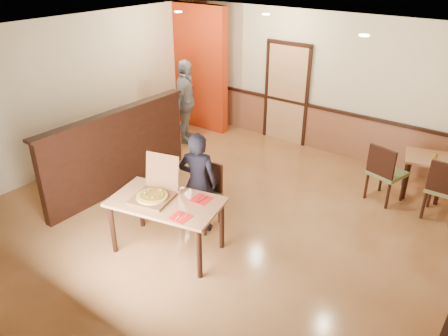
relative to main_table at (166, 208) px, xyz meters
The scene contains 24 objects.
floor 1.22m from the main_table, 84.00° to the left, with size 7.00×7.00×0.00m, color #BA7A48.
ceiling 2.33m from the main_table, 84.00° to the left, with size 7.00×7.00×0.00m, color black.
wall_back 4.55m from the main_table, 88.66° to the left, with size 7.00×7.00×0.00m, color beige.
wall_left 3.61m from the main_table, 163.64° to the left, with size 7.00×7.00×0.00m, color beige.
wainscot_back 4.47m from the main_table, 88.66° to the left, with size 7.00×0.04×0.90m, color brown.
chair_rail_back 4.45m from the main_table, 88.65° to the left, with size 7.00×0.06×0.06m, color black.
back_door 4.52m from the main_table, 98.87° to the left, with size 0.90×0.06×2.10m, color tan.
booth_partition 2.06m from the main_table, 157.19° to the left, with size 0.20×3.10×1.44m.
red_accent_panel 4.93m from the main_table, 124.97° to the left, with size 1.60×0.20×2.78m, color #AB2B0C.
spot_a 4.12m from the main_table, 128.13° to the left, with size 0.14×0.14×0.02m, color beige.
spot_b 4.13m from the main_table, 101.24° to the left, with size 0.14×0.14×0.02m, color beige.
spot_c 3.58m from the main_table, 58.92° to the left, with size 0.14×0.14×0.02m, color beige.
main_table is the anchor object (origin of this frame).
diner_chair 0.85m from the main_table, 91.96° to the left, with size 0.53×0.53×0.99m.
side_chair_left 3.69m from the main_table, 58.22° to the left, with size 0.63×0.63×1.03m.
side_chair_right 4.25m from the main_table, 47.55° to the left, with size 0.52×0.52×1.04m.
side_table 4.47m from the main_table, 57.29° to the left, with size 0.83×0.83×0.72m.
diner 0.69m from the main_table, 90.36° to the left, with size 0.57×0.37×1.56m, color black.
passerby 3.90m from the main_table, 127.51° to the left, with size 1.06×0.44×1.81m, color gray.
pizza_box 0.25m from the main_table, 168.66° to the right, with size 0.64×0.71×0.54m.
pizza 0.25m from the main_table, 151.41° to the right, with size 0.42×0.42×0.03m, color gold.
napkin_near 0.49m from the main_table, 23.33° to the right, with size 0.25×0.25×0.01m.
napkin_far 0.49m from the main_table, 40.74° to the left, with size 0.26×0.26×0.01m.
condiment 4.47m from the main_table, 55.08° to the left, with size 0.05×0.05×0.13m, color #885E18.
Camera 1 is at (3.55, -4.56, 3.85)m, focal length 35.00 mm.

